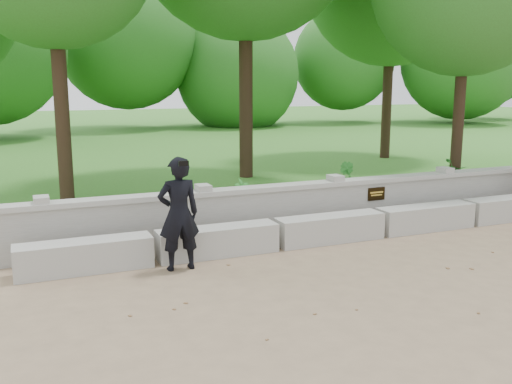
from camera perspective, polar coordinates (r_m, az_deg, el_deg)
ground at (r=8.88m, az=19.28°, el=-7.08°), size 80.00×80.00×0.00m
lawn at (r=21.16m, az=-6.88°, el=3.99°), size 40.00×22.00×0.25m
concrete_bench at (r=10.24m, az=12.25°, el=-3.04°), size 11.90×0.45×0.45m
parapet_wall at (r=10.75m, az=10.17°, el=-0.99°), size 12.50×0.35×0.90m
man_main at (r=8.15m, az=-7.74°, el=-2.17°), size 0.60×0.53×1.64m
shrub_a at (r=10.42m, az=-1.31°, el=-0.49°), size 0.42×0.36×0.68m
shrub_b at (r=12.87m, az=9.11°, el=1.52°), size 0.41×0.45×0.66m
shrub_c at (r=13.85m, az=19.46°, el=1.71°), size 0.80×0.79×0.67m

